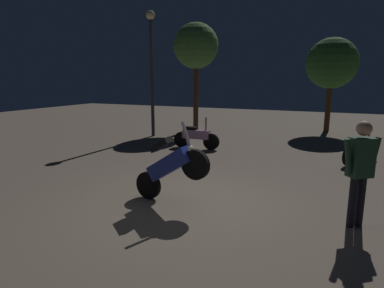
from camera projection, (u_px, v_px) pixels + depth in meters
The scene contains 8 objects.
ground_plane at pixel (193, 204), 6.23m from camera, with size 40.00×40.00×0.00m, color #756656.
motorcycle_blue_foreground at pixel (170, 167), 6.12m from camera, with size 1.66×0.42×1.63m.
motorcycle_black_parked_left at pixel (361, 148), 9.19m from camera, with size 0.98×1.45×1.11m.
motorcycle_pink_parked_right at pixel (196, 136), 11.14m from camera, with size 1.66×0.34×1.11m.
person_rider_beside at pixel (360, 165), 5.10m from camera, with size 0.58×0.48×1.75m.
streetlamp_near at pixel (151, 58), 13.09m from camera, with size 0.36×0.36×5.05m.
tree_left_bg at pixel (332, 64), 14.34m from camera, with size 2.25×2.25×4.19m.
tree_center_bg at pixel (196, 47), 14.79m from camera, with size 2.07×2.07×4.92m.
Camera 1 is at (2.39, -5.36, 2.38)m, focal length 30.13 mm.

